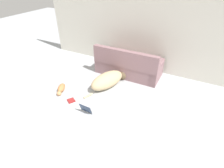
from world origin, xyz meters
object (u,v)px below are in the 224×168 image
Objects in this scene: dog at (108,80)px; cat at (61,89)px; couch at (128,66)px; book_cream at (82,148)px; laptop_open at (84,112)px; book_red at (71,101)px.

dog reaches higher than cat.
couch is at bearing 120.10° from cat.
dog is at bearing 104.76° from book_cream.
dog is 1.23m from cat.
dog is at bearing 104.65° from cat.
dog is 6.18× the size of book_cream.
laptop_open is (1.03, -0.45, 0.00)m from cat.
cat is (-0.96, -0.76, -0.12)m from dog.
dog is at bearing 75.89° from couch.
dog is 2.84× the size of cat.
laptop_open is (0.07, -1.21, -0.12)m from dog.
couch is at bearing 5.90° from dog.
couch is 2.05m from laptop_open.
book_cream is (1.46, -1.16, -0.07)m from cat.
cat is 2.18× the size of book_red.
laptop_open is 0.83m from book_cream.
cat is at bearing 148.06° from dog.
book_red is at bearing 68.47° from couch.
cat is 2.18× the size of book_cream.
couch is 0.86m from dog.
couch reaches higher than book_cream.
cat is 1.86m from book_cream.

